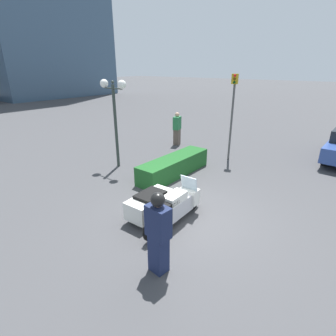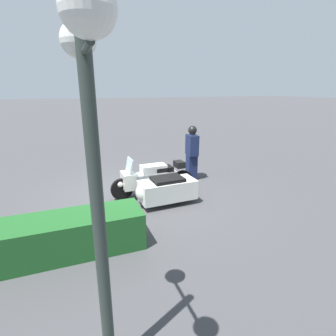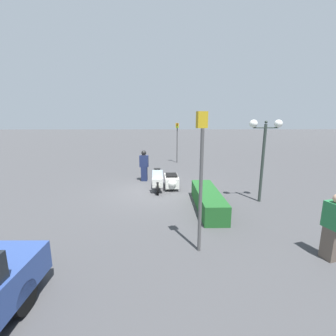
# 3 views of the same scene
# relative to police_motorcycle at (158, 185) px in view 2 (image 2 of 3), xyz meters

# --- Properties ---
(ground_plane) EXTENTS (160.00, 160.00, 0.00)m
(ground_plane) POSITION_rel_police_motorcycle_xyz_m (0.50, -0.65, -0.45)
(ground_plane) COLOR #424244
(police_motorcycle) EXTENTS (2.44, 1.33, 1.14)m
(police_motorcycle) POSITION_rel_police_motorcycle_xyz_m (0.00, 0.00, 0.00)
(police_motorcycle) COLOR black
(police_motorcycle) RESTS_ON ground
(officer_rider) EXTENTS (0.34, 0.51, 1.79)m
(officer_rider) POSITION_rel_police_motorcycle_xyz_m (-1.60, -1.24, 0.50)
(officer_rider) COLOR #192347
(officer_rider) RESTS_ON ground
(hedge_bush_curbside) EXTENTS (3.45, 0.87, 0.72)m
(hedge_bush_curbside) POSITION_rel_police_motorcycle_xyz_m (2.68, 1.66, -0.09)
(hedge_bush_curbside) COLOR #1E5623
(hedge_bush_curbside) RESTS_ON ground
(twin_lamp_post) EXTENTS (0.32, 1.35, 3.50)m
(twin_lamp_post) POSITION_rel_police_motorcycle_xyz_m (1.95, 4.07, 2.22)
(twin_lamp_post) COLOR #2D3833
(twin_lamp_post) RESTS_ON ground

